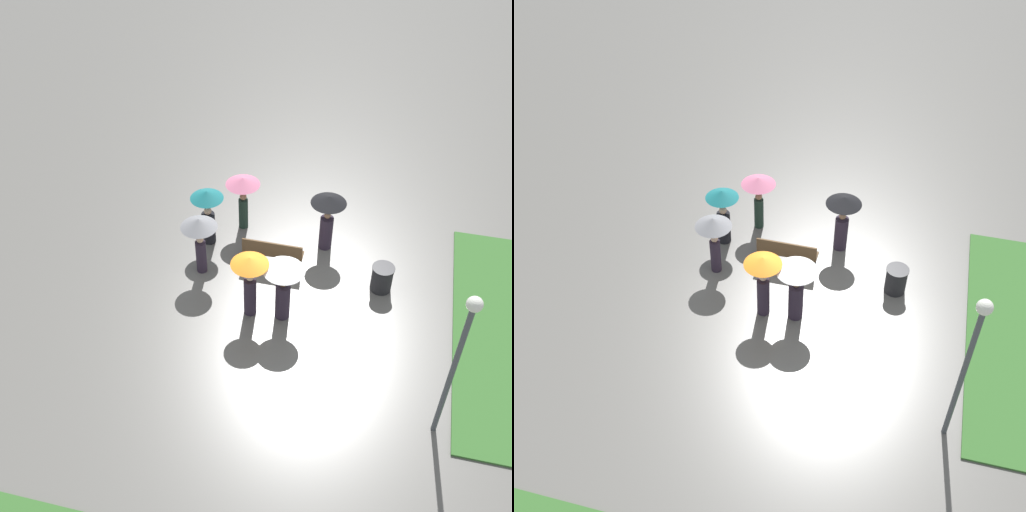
% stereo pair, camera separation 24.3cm
% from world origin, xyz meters
% --- Properties ---
extents(ground_plane, '(90.00, 90.00, 0.00)m').
position_xyz_m(ground_plane, '(0.00, 0.00, 0.00)').
color(ground_plane, '#66635E').
extents(park_bench, '(1.75, 0.43, 0.90)m').
position_xyz_m(park_bench, '(0.42, -1.37, 0.47)').
color(park_bench, brown).
rests_on(park_bench, ground_plane).
extents(lamp_post, '(0.32, 0.32, 4.28)m').
position_xyz_m(lamp_post, '(-4.32, 3.15, 2.76)').
color(lamp_post, '#474C51').
rests_on(lamp_post, ground_plane).
extents(trash_bin, '(0.63, 0.63, 0.80)m').
position_xyz_m(trash_bin, '(-2.72, -1.09, 0.40)').
color(trash_bin, '#232326').
rests_on(trash_bin, ground_plane).
extents(crowd_person_grey, '(1.02, 1.02, 1.89)m').
position_xyz_m(crowd_person_grey, '(2.33, -0.65, 1.44)').
color(crowd_person_grey, '#2D2333').
rests_on(crowd_person_grey, ground_plane).
extents(crowd_person_teal, '(0.97, 0.97, 1.86)m').
position_xyz_m(crowd_person_teal, '(2.49, -1.93, 1.23)').
color(crowd_person_teal, black).
rests_on(crowd_person_teal, ground_plane).
extents(crowd_person_white, '(1.09, 1.09, 1.90)m').
position_xyz_m(crowd_person_white, '(-0.26, 0.54, 1.32)').
color(crowd_person_white, '#2D2333').
rests_on(crowd_person_white, ground_plane).
extents(crowd_person_black, '(1.03, 1.03, 1.87)m').
position_xyz_m(crowd_person_black, '(-0.94, -2.49, 1.26)').
color(crowd_person_black, '#2D2333').
rests_on(crowd_person_black, ground_plane).
extents(crowd_person_pink, '(1.03, 1.03, 1.82)m').
position_xyz_m(crowd_person_pink, '(1.66, -2.85, 1.39)').
color(crowd_person_pink, '#1E3328').
rests_on(crowd_person_pink, ground_plane).
extents(crowd_person_orange, '(0.99, 0.99, 1.98)m').
position_xyz_m(crowd_person_orange, '(0.60, 0.62, 1.39)').
color(crowd_person_orange, '#2D2333').
rests_on(crowd_person_orange, ground_plane).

